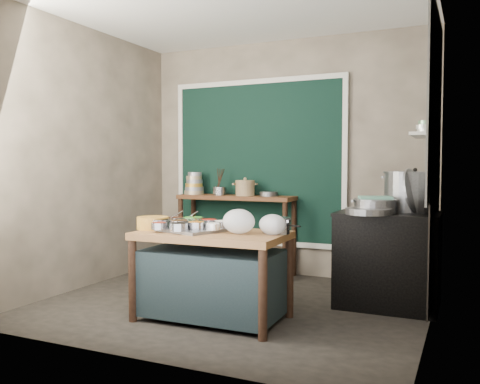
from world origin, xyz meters
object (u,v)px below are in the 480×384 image
at_px(stove_block, 388,261).
at_px(stock_pot, 409,191).
at_px(saucepan, 276,225).
at_px(utensil_cup, 220,191).
at_px(condiment_tray, 188,229).
at_px(steamer, 375,206).
at_px(ceramic_crock, 245,189).
at_px(yellow_basin, 153,223).
at_px(back_counter, 236,234).
at_px(prep_table, 212,276).

xyz_separation_m(stove_block, stock_pot, (0.16, 0.16, 0.64)).
relative_size(saucepan, utensil_cup, 1.47).
height_order(condiment_tray, utensil_cup, utensil_cup).
bearing_deg(saucepan, steamer, 70.62).
bearing_deg(steamer, ceramic_crock, 153.56).
height_order(utensil_cup, steamer, utensil_cup).
bearing_deg(stock_pot, steamer, -131.41).
bearing_deg(stock_pot, yellow_basin, -148.47).
relative_size(ceramic_crock, stock_pot, 0.51).
bearing_deg(stove_block, back_counter, 158.98).
height_order(prep_table, ceramic_crock, ceramic_crock).
xyz_separation_m(condiment_tray, ceramic_crock, (-0.24, 1.76, 0.27)).
distance_m(ceramic_crock, stock_pot, 1.99).
distance_m(condiment_tray, saucepan, 0.77).
bearing_deg(utensil_cup, stove_block, -18.56).
bearing_deg(yellow_basin, saucepan, 8.55).
distance_m(prep_table, condiment_tray, 0.45).
relative_size(stove_block, steamer, 2.26).
height_order(prep_table, stock_pot, stock_pot).
xyz_separation_m(prep_table, steamer, (1.20, 0.91, 0.57)).
relative_size(prep_table, saucepan, 5.11).
bearing_deg(stock_pot, saucepan, -130.68).
relative_size(back_counter, saucepan, 5.93).
xyz_separation_m(prep_table, stock_pot, (1.46, 1.21, 0.69)).
bearing_deg(stove_block, prep_table, -141.18).
xyz_separation_m(stove_block, utensil_cup, (-2.11, 0.71, 0.57)).
relative_size(prep_table, stove_block, 1.39).
distance_m(yellow_basin, steamer, 2.01).
relative_size(back_counter, stock_pot, 3.02).
relative_size(stove_block, utensil_cup, 5.40).
bearing_deg(stove_block, ceramic_crock, 158.50).
bearing_deg(utensil_cup, steamer, -22.70).
distance_m(back_counter, stove_block, 2.04).
bearing_deg(stock_pot, back_counter, 164.58).
distance_m(stove_block, yellow_basin, 2.19).
relative_size(saucepan, ceramic_crock, 1.00).
height_order(ceramic_crock, steamer, ceramic_crock).
height_order(saucepan, utensil_cup, utensil_cup).
bearing_deg(steamer, yellow_basin, -151.76).
bearing_deg(back_counter, yellow_basin, -89.10).
relative_size(saucepan, steamer, 0.61).
relative_size(back_counter, utensil_cup, 8.70).
bearing_deg(steamer, utensil_cup, 157.30).
distance_m(yellow_basin, utensil_cup, 1.82).
xyz_separation_m(utensil_cup, stock_pot, (2.27, -0.55, 0.07)).
bearing_deg(steamer, stock_pot, 48.59).
height_order(prep_table, stove_block, stove_block).
xyz_separation_m(condiment_tray, utensil_cup, (-0.59, 1.77, 0.24)).
height_order(stove_block, yellow_basin, yellow_basin).
xyz_separation_m(yellow_basin, saucepan, (1.10, 0.17, 0.01)).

